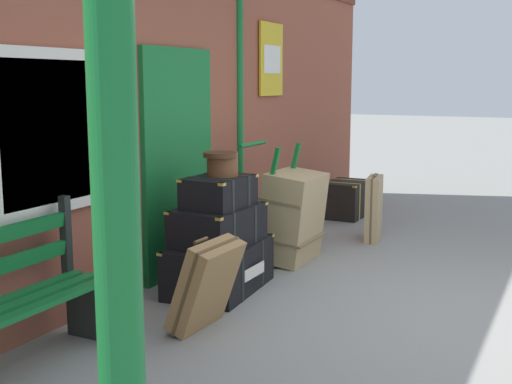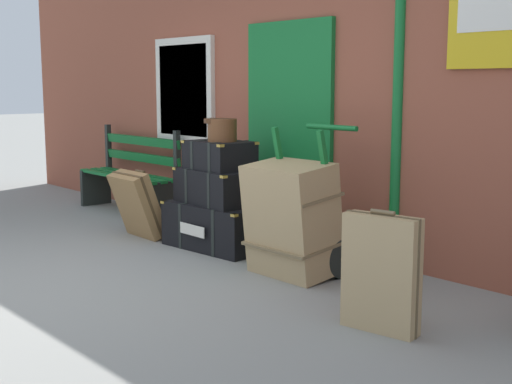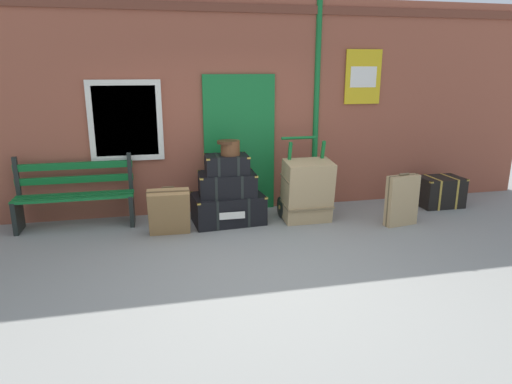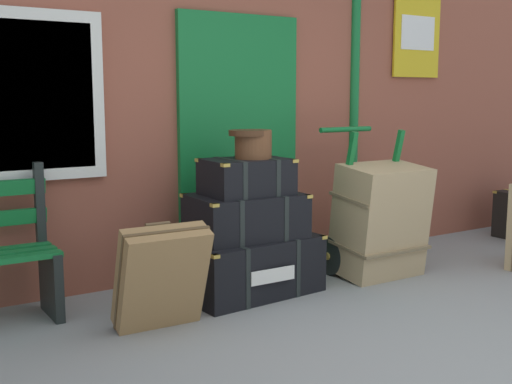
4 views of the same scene
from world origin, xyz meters
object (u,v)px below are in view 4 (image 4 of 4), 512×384
(steamer_trunk_top, at_px, (246,177))
(suitcase_tan, at_px, (162,277))
(large_brown_trunk, at_px, (381,220))
(steamer_trunk_base, at_px, (247,265))
(steamer_trunk_middle, at_px, (246,216))
(round_hatbox, at_px, (252,142))
(porters_trolley, at_px, (365,239))

(steamer_trunk_top, bearing_deg, suitcase_tan, -156.31)
(large_brown_trunk, bearing_deg, steamer_trunk_base, 170.04)
(steamer_trunk_middle, height_order, large_brown_trunk, large_brown_trunk)
(steamer_trunk_middle, distance_m, round_hatbox, 0.54)
(steamer_trunk_middle, relative_size, porters_trolley, 0.70)
(large_brown_trunk, bearing_deg, porters_trolley, 90.00)
(steamer_trunk_top, distance_m, suitcase_tan, 1.07)
(suitcase_tan, bearing_deg, large_brown_trunk, 5.19)
(steamer_trunk_base, bearing_deg, steamer_trunk_middle, 168.23)
(steamer_trunk_base, distance_m, steamer_trunk_middle, 0.37)
(steamer_trunk_base, distance_m, steamer_trunk_top, 0.66)
(steamer_trunk_base, height_order, large_brown_trunk, large_brown_trunk)
(steamer_trunk_middle, relative_size, large_brown_trunk, 0.90)
(steamer_trunk_middle, xyz_separation_m, suitcase_tan, (-0.85, -0.38, -0.24))
(steamer_trunk_top, relative_size, suitcase_tan, 0.92)
(steamer_trunk_base, distance_m, suitcase_tan, 0.95)
(round_hatbox, xyz_separation_m, porters_trolley, (1.10, -0.01, -0.85))
(steamer_trunk_base, bearing_deg, steamer_trunk_top, -138.27)
(steamer_trunk_base, relative_size, large_brown_trunk, 1.15)
(round_hatbox, xyz_separation_m, large_brown_trunk, (1.10, -0.18, -0.66))
(round_hatbox, distance_m, large_brown_trunk, 1.30)
(steamer_trunk_middle, height_order, suitcase_tan, steamer_trunk_middle)
(steamer_trunk_top, xyz_separation_m, round_hatbox, (0.05, -0.01, 0.25))
(steamer_trunk_middle, relative_size, suitcase_tan, 1.22)
(steamer_trunk_middle, xyz_separation_m, large_brown_trunk, (1.15, -0.20, -0.12))
(steamer_trunk_base, xyz_separation_m, large_brown_trunk, (1.14, -0.20, 0.25))
(steamer_trunk_middle, relative_size, steamer_trunk_top, 1.34)
(steamer_trunk_middle, distance_m, porters_trolley, 1.19)
(steamer_trunk_base, relative_size, steamer_trunk_top, 1.70)
(steamer_trunk_middle, distance_m, steamer_trunk_top, 0.29)
(steamer_trunk_top, distance_m, porters_trolley, 1.29)
(steamer_trunk_middle, bearing_deg, round_hatbox, -24.57)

